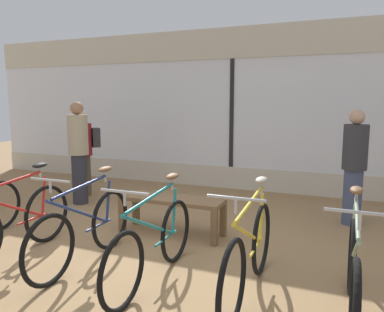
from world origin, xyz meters
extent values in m
plane|color=#99754C|center=(0.00, 0.00, 0.00)|extent=(24.00, 24.00, 0.00)
cube|color=beige|center=(0.00, 3.82, 0.23)|extent=(12.00, 0.08, 0.45)
cube|color=white|center=(0.00, 3.82, 1.52)|extent=(12.00, 0.04, 2.15)
cube|color=beige|center=(0.00, 3.82, 2.90)|extent=(12.00, 0.08, 0.60)
cube|color=black|center=(0.00, 3.79, 1.52)|extent=(0.08, 0.02, 2.15)
torus|color=black|center=(-2.22, 0.15, 0.35)|extent=(0.05, 0.69, 0.69)
torus|color=black|center=(-1.31, 0.08, 0.36)|extent=(0.05, 0.72, 0.72)
cylinder|color=red|center=(-1.31, -0.48, 0.60)|extent=(0.03, 0.96, 0.51)
cylinder|color=red|center=(-1.31, 0.04, 0.60)|extent=(0.03, 0.11, 0.49)
cylinder|color=red|center=(-1.31, -0.45, 0.88)|extent=(0.03, 0.89, 0.10)
cylinder|color=red|center=(-1.31, -0.16, 0.36)|extent=(0.03, 0.46, 0.03)
cylinder|color=#B2B2B7|center=(-1.31, 0.00, 0.91)|extent=(0.02, 0.02, 0.14)
ellipsoid|color=black|center=(-1.31, 0.00, 0.99)|extent=(0.11, 0.22, 0.06)
torus|color=black|center=(-0.44, 0.20, 0.36)|extent=(0.05, 0.71, 0.71)
torus|color=black|center=(-0.44, -0.82, 0.36)|extent=(0.05, 0.71, 0.71)
cylinder|color=navy|center=(-0.44, -0.35, 0.60)|extent=(0.03, 0.95, 0.51)
cylinder|color=navy|center=(-0.44, 0.16, 0.60)|extent=(0.03, 0.11, 0.49)
cylinder|color=navy|center=(-0.44, -0.32, 0.87)|extent=(0.03, 0.88, 0.10)
cylinder|color=navy|center=(-0.44, -0.03, 0.36)|extent=(0.03, 0.46, 0.03)
cylinder|color=#B2B2B7|center=(-0.44, 0.12, 0.91)|extent=(0.02, 0.02, 0.14)
ellipsoid|color=brown|center=(-0.44, 0.12, 0.99)|extent=(0.11, 0.22, 0.06)
cylinder|color=#B2B2B7|center=(-0.44, -0.76, 0.97)|extent=(0.02, 0.02, 0.12)
cylinder|color=#ADADB2|center=(-0.44, -0.76, 1.03)|extent=(0.46, 0.02, 0.02)
torus|color=black|center=(0.44, 0.15, 0.34)|extent=(0.05, 0.69, 0.69)
torus|color=black|center=(0.44, -0.92, 0.34)|extent=(0.05, 0.69, 0.69)
cylinder|color=#1E7A7F|center=(0.44, -0.42, 0.58)|extent=(0.03, 1.00, 0.51)
cylinder|color=#1E7A7F|center=(0.44, 0.11, 0.58)|extent=(0.03, 0.11, 0.49)
cylinder|color=#1E7A7F|center=(0.44, -0.39, 0.86)|extent=(0.03, 0.93, 0.10)
cylinder|color=#1E7A7F|center=(0.44, -0.09, 0.34)|extent=(0.03, 0.49, 0.03)
cylinder|color=#B2B2B7|center=(0.44, 0.07, 0.89)|extent=(0.02, 0.02, 0.14)
ellipsoid|color=brown|center=(0.44, 0.07, 0.97)|extent=(0.11, 0.22, 0.06)
cylinder|color=#B2B2B7|center=(0.44, -0.86, 0.95)|extent=(0.02, 0.02, 0.12)
cylinder|color=#ADADB2|center=(0.44, -0.86, 1.01)|extent=(0.46, 0.02, 0.02)
torus|color=black|center=(1.38, 0.22, 0.37)|extent=(0.05, 0.73, 0.73)
torus|color=black|center=(1.38, -0.85, 0.37)|extent=(0.05, 0.73, 0.73)
cylinder|color=gold|center=(1.38, -0.35, 0.61)|extent=(0.03, 1.00, 0.51)
cylinder|color=gold|center=(1.38, 0.18, 0.61)|extent=(0.03, 0.11, 0.49)
cylinder|color=gold|center=(1.38, -0.32, 0.88)|extent=(0.03, 0.93, 0.10)
cylinder|color=gold|center=(1.38, -0.02, 0.37)|extent=(0.03, 0.48, 0.03)
cylinder|color=#B2B2B7|center=(1.38, 0.14, 0.92)|extent=(0.02, 0.02, 0.14)
ellipsoid|color=#B2A893|center=(1.38, 0.14, 1.00)|extent=(0.11, 0.22, 0.06)
cylinder|color=#B2B2B7|center=(1.38, -0.79, 0.98)|extent=(0.02, 0.02, 0.12)
cylinder|color=#ADADB2|center=(1.38, -0.79, 1.04)|extent=(0.46, 0.02, 0.02)
torus|color=black|center=(2.23, 0.14, 0.36)|extent=(0.05, 0.72, 0.72)
torus|color=black|center=(2.23, -0.87, 0.36)|extent=(0.05, 0.72, 0.72)
cylinder|color=gray|center=(2.23, -0.41, 0.60)|extent=(0.03, 0.94, 0.51)
cylinder|color=gray|center=(2.23, 0.10, 0.60)|extent=(0.03, 0.11, 0.49)
cylinder|color=gray|center=(2.23, -0.38, 0.88)|extent=(0.03, 0.87, 0.10)
cylinder|color=gray|center=(2.23, -0.09, 0.36)|extent=(0.03, 0.46, 0.03)
cylinder|color=#B2B2B7|center=(2.23, 0.06, 0.91)|extent=(0.02, 0.02, 0.14)
ellipsoid|color=brown|center=(2.23, 0.06, 0.99)|extent=(0.11, 0.22, 0.06)
cylinder|color=#B2B2B7|center=(2.23, -0.81, 0.97)|extent=(0.02, 0.02, 0.12)
cylinder|color=#ADADB2|center=(2.23, -0.81, 1.03)|extent=(0.46, 0.02, 0.02)
cube|color=brown|center=(0.03, 0.91, 0.48)|extent=(1.40, 0.44, 0.05)
cube|color=brown|center=(-0.63, 0.73, 0.23)|extent=(0.08, 0.08, 0.45)
cube|color=brown|center=(0.69, 0.73, 0.23)|extent=(0.08, 0.08, 0.45)
cube|color=brown|center=(-0.63, 1.09, 0.23)|extent=(0.08, 0.08, 0.45)
cube|color=brown|center=(0.69, 1.09, 0.23)|extent=(0.08, 0.08, 0.45)
cylinder|color=#424C6B|center=(2.26, 2.27, 0.40)|extent=(0.37, 0.37, 0.81)
cylinder|color=#333338|center=(2.26, 2.27, 1.12)|extent=(0.48, 0.48, 0.64)
sphere|color=tan|center=(2.26, 2.27, 1.55)|extent=(0.21, 0.21, 0.21)
cylinder|color=brown|center=(-2.42, 2.21, 0.38)|extent=(0.37, 0.37, 0.76)
cylinder|color=maroon|center=(-2.42, 2.21, 1.06)|extent=(0.48, 0.48, 0.60)
sphere|color=tan|center=(-2.42, 2.21, 1.46)|extent=(0.20, 0.20, 0.20)
cube|color=#38383D|center=(-2.27, 2.39, 1.09)|extent=(0.27, 0.26, 0.36)
cylinder|color=#2D2D38|center=(-2.11, 1.70, 0.43)|extent=(0.37, 0.37, 0.86)
cylinder|color=tan|center=(-2.11, 1.70, 1.20)|extent=(0.48, 0.48, 0.68)
sphere|color=#9E7051|center=(-2.11, 1.70, 1.65)|extent=(0.22, 0.22, 0.22)
cube|color=#38383D|center=(-2.26, 1.89, 1.23)|extent=(0.27, 0.26, 0.36)
camera|label=1|loc=(2.11, -3.45, 1.76)|focal=35.00mm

